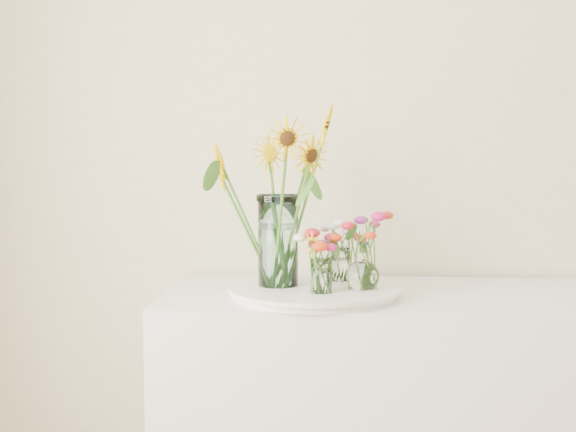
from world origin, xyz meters
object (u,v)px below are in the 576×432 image
at_px(small_vase_c, 340,265).
at_px(tray, 314,292).
at_px(mason_jar, 278,241).
at_px(small_vase_a, 321,276).
at_px(small_vase_b, 363,266).

bearing_deg(small_vase_c, tray, -126.20).
height_order(mason_jar, small_vase_c, mason_jar).
relative_size(small_vase_a, small_vase_b, 0.72).
xyz_separation_m(mason_jar, small_vase_c, (0.19, 0.10, -0.09)).
bearing_deg(small_vase_b, tray, 170.18).
relative_size(tray, small_vase_a, 4.76).
relative_size(tray, small_vase_c, 4.51).
distance_m(small_vase_a, small_vase_b, 0.14).
bearing_deg(tray, mason_jar, 174.97).
height_order(tray, small_vase_a, small_vase_a).
xyz_separation_m(mason_jar, small_vase_a, (0.13, -0.10, -0.09)).
xyz_separation_m(small_vase_a, small_vase_b, (0.12, 0.07, 0.02)).
height_order(tray, small_vase_c, small_vase_c).
xyz_separation_m(tray, small_vase_b, (0.14, -0.02, 0.08)).
distance_m(mason_jar, small_vase_a, 0.19).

